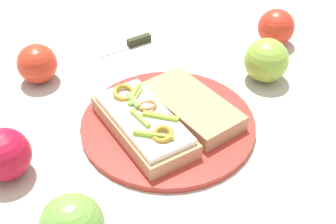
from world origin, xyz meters
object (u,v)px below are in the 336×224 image
object	(u,v)px
apple_0	(4,154)
knife	(133,43)
apple_3	(276,27)
apple_4	(266,60)
sandwich	(143,123)
plate	(168,124)
apple_2	(37,64)
bread_slice_side	(191,106)

from	to	relation	value
apple_0	knife	size ratio (longest dim) A/B	0.69
apple_3	apple_0	bearing A→B (deg)	-106.11
apple_0	apple_4	world-z (taller)	apple_4
apple_0	sandwich	bearing A→B (deg)	57.11
plate	apple_3	distance (m)	0.33
plate	sandwich	size ratio (longest dim) A/B	1.34
apple_3	apple_4	size ratio (longest dim) A/B	0.91
plate	apple_2	xyz separation A→B (m)	(-0.26, -0.03, 0.03)
plate	apple_3	xyz separation A→B (m)	(0.03, 0.33, 0.03)
bread_slice_side	knife	size ratio (longest dim) A/B	1.58
bread_slice_side	apple_0	bearing A→B (deg)	77.60
apple_2	apple_4	xyz separation A→B (m)	(0.33, 0.23, 0.00)
plate	apple_4	bearing A→B (deg)	72.38
knife	plate	bearing A→B (deg)	73.78
sandwich	apple_4	distance (m)	0.26
plate	apple_3	bearing A→B (deg)	85.16
bread_slice_side	sandwich	bearing A→B (deg)	84.45
sandwich	apple_2	size ratio (longest dim) A/B	2.94
apple_3	knife	size ratio (longest dim) A/B	0.66
apple_0	apple_4	bearing A→B (deg)	65.13
sandwich	apple_4	world-z (taller)	apple_4
sandwich	apple_2	world-z (taller)	apple_2
apple_4	knife	distance (m)	0.27
apple_4	knife	size ratio (longest dim) A/B	0.72
plate	apple_0	distance (m)	0.25
apple_0	apple_3	xyz separation A→B (m)	(0.16, 0.54, -0.00)
sandwich	knife	world-z (taller)	sandwich
apple_4	apple_3	bearing A→B (deg)	107.28
bread_slice_side	apple_4	size ratio (longest dim) A/B	2.19
sandwich	apple_4	xyz separation A→B (m)	(0.08, 0.25, 0.01)
apple_2	knife	xyz separation A→B (m)	(0.06, 0.19, -0.03)
plate	apple_4	xyz separation A→B (m)	(0.07, 0.21, 0.03)
apple_0	apple_2	distance (m)	0.23
sandwich	apple_0	distance (m)	0.20
sandwich	apple_3	world-z (taller)	apple_3
sandwich	apple_2	distance (m)	0.24
apple_3	plate	bearing A→B (deg)	-94.84
knife	apple_3	bearing A→B (deg)	150.03
plate	knife	distance (m)	0.25
plate	knife	xyz separation A→B (m)	(-0.20, 0.16, 0.00)
apple_4	plate	bearing A→B (deg)	-107.62
bread_slice_side	apple_4	bearing A→B (deg)	-88.79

